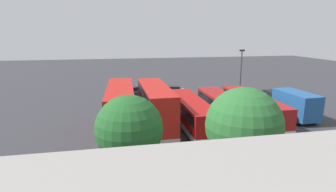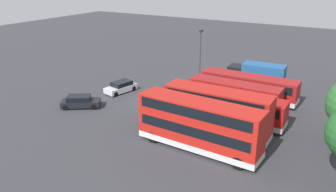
{
  "view_description": "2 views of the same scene",
  "coord_description": "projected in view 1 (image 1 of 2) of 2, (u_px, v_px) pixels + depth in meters",
  "views": [
    {
      "loc": [
        7.71,
        36.59,
        9.74
      ],
      "look_at": [
        1.12,
        3.28,
        1.75
      ],
      "focal_mm": 28.67,
      "sensor_mm": 36.0,
      "label": 1
    },
    {
      "loc": [
        31.56,
        21.75,
        15.02
      ],
      "look_at": [
        -0.31,
        2.66,
        1.13
      ],
      "focal_mm": 36.17,
      "sensor_mm": 36.0,
      "label": 2
    }
  ],
  "objects": [
    {
      "name": "bus_single_deck_near_end",
      "position": [
        253.0,
        107.0,
        30.05
      ],
      "size": [
        2.76,
        11.85,
        2.95
      ],
      "color": "#A51919",
      "rests_on": "ground"
    },
    {
      "name": "ground_plane",
      "position": [
        171.0,
        102.0,
        38.63
      ],
      "size": [
        140.0,
        140.0,
        0.0
      ],
      "primitive_type": "plane",
      "color": "#38383D"
    },
    {
      "name": "box_truck_blue",
      "position": [
        291.0,
        103.0,
        31.44
      ],
      "size": [
        2.92,
        7.63,
        3.2
      ],
      "color": "#235999",
      "rests_on": "ground"
    },
    {
      "name": "car_hatchback_silver",
      "position": [
        130.0,
        91.0,
        42.85
      ],
      "size": [
        3.94,
        4.63,
        1.43
      ],
      "color": "black",
      "rests_on": "ground"
    },
    {
      "name": "bus_double_decker_fourth",
      "position": [
        156.0,
        107.0,
        27.25
      ],
      "size": [
        2.72,
        10.32,
        4.55
      ],
      "color": "red",
      "rests_on": "ground"
    },
    {
      "name": "tree_midright",
      "position": [
        129.0,
        129.0,
        15.21
      ],
      "size": [
        3.89,
        3.89,
        6.38
      ],
      "color": "#4C3823",
      "rests_on": "ground"
    },
    {
      "name": "tree_midleft",
      "position": [
        244.0,
        125.0,
        16.98
      ],
      "size": [
        4.88,
        4.88,
        6.48
      ],
      "color": "#4C3823",
      "rests_on": "ground"
    },
    {
      "name": "bus_single_deck_third",
      "position": [
        191.0,
        112.0,
        28.21
      ],
      "size": [
        2.69,
        11.48,
        2.95
      ],
      "color": "#B71411",
      "rests_on": "ground"
    },
    {
      "name": "car_small_green",
      "position": [
        171.0,
        90.0,
        43.35
      ],
      "size": [
        4.52,
        2.64,
        1.43
      ],
      "color": "silver",
      "rests_on": "ground"
    },
    {
      "name": "lamp_post_tall",
      "position": [
        241.0,
        72.0,
        37.14
      ],
      "size": [
        0.7,
        0.3,
        7.55
      ],
      "color": "#38383D",
      "rests_on": "ground"
    },
    {
      "name": "bus_double_decker_fifth",
      "position": [
        121.0,
        108.0,
        26.77
      ],
      "size": [
        3.0,
        11.33,
        4.55
      ],
      "color": "red",
      "rests_on": "ground"
    },
    {
      "name": "bus_single_deck_second",
      "position": [
        222.0,
        108.0,
        29.89
      ],
      "size": [
        2.74,
        10.64,
        2.95
      ],
      "color": "#A51919",
      "rests_on": "ground"
    }
  ]
}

